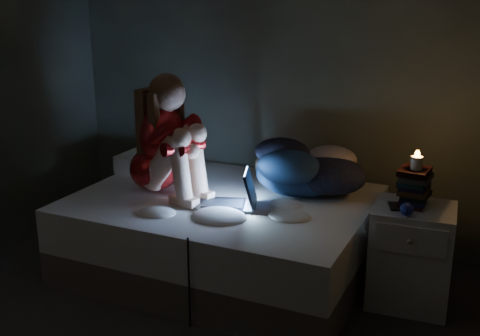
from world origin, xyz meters
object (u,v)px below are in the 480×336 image
Objects in this scene: phone at (395,206)px; candle at (416,164)px; laptop at (226,188)px; nightstand at (411,256)px; woman at (154,134)px; bed at (223,234)px.

candle is at bearing 24.71° from phone.
nightstand is at bearing -8.00° from laptop.
phone is at bearing -140.14° from candle.
laptop is 1.24m from nightstand.
nightstand is (1.73, 0.19, -0.65)m from woman.
laptop reaches higher than bed.
bed is 3.06× the size of nightstand.
phone is (-0.11, -0.04, 0.33)m from nightstand.
woman reaches higher than laptop.
candle is at bearing 4.98° from bed.
woman is 0.64m from laptop.
laptop is at bearing 174.99° from phone.
phone is (-0.09, -0.08, -0.25)m from candle.
bed is 24.59× the size of candle.
candle is (1.25, 0.11, 0.63)m from bed.
nightstand is at bearing 3.36° from bed.
bed is 2.31× the size of woman.
laptop is (0.57, -0.05, -0.29)m from woman.
candle is 0.28m from phone.
nightstand is 4.59× the size of phone.
nightstand is at bearing -59.94° from candle.
nightstand is (1.27, 0.07, 0.05)m from bed.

